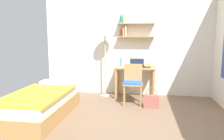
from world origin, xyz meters
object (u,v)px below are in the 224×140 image
laptop (137,65)px  book_stack (147,66)px  desk_chair (133,82)px  standing_lamp (105,36)px  bed (41,104)px  desk (135,73)px  water_bottle (121,62)px  handbag (151,101)px

laptop → book_stack: laptop is taller
desk_chair → standing_lamp: 1.34m
bed → standing_lamp: 2.24m
desk_chair → desk: bearing=87.8°
water_bottle → desk: bearing=-2.9°
bed → book_stack: (1.94, 1.52, 0.56)m
water_bottle → book_stack: water_bottle is taller
handbag → laptop: bearing=114.1°
desk → standing_lamp: (-0.74, 0.03, 0.90)m
desk → handbag: bearing=-63.3°
desk → water_bottle: bearing=177.1°
standing_lamp → laptop: 1.04m
bed → desk: 2.31m
desk → book_stack: book_stack is taller
laptop → handbag: 1.05m
standing_lamp → book_stack: (1.03, -0.08, -0.70)m
standing_lamp → laptop: (0.78, -0.03, -0.69)m
bed → desk: bearing=43.8°
desk → desk_chair: (-0.02, -0.50, -0.11)m
water_bottle → desk_chair: bearing=-58.0°
bed → water_bottle: (1.30, 1.60, 0.63)m
standing_lamp → book_stack: size_ratio=7.58×
desk → desk_chair: size_ratio=1.11×
water_bottle → handbag: size_ratio=0.52×
standing_lamp → handbag: bearing=-35.1°
laptop → book_stack: size_ratio=1.52×
handbag → desk_chair: bearing=147.4°
desk → water_bottle: 0.43m
handbag → water_bottle: bearing=133.1°
desk → handbag: desk is taller
book_stack → handbag: 0.96m
desk → handbag: 0.96m
laptop → water_bottle: 0.39m
laptop → standing_lamp: bearing=177.6°
desk_chair → book_stack: 0.62m
laptop → bed: bearing=-137.0°
bed → handbag: bearing=22.2°
water_bottle → book_stack: 0.65m
desk_chair → book_stack: desk_chair is taller
bed → book_stack: size_ratio=8.09×
bed → desk_chair: (1.62, 1.08, 0.26)m
desk_chair → handbag: bearing=-32.6°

